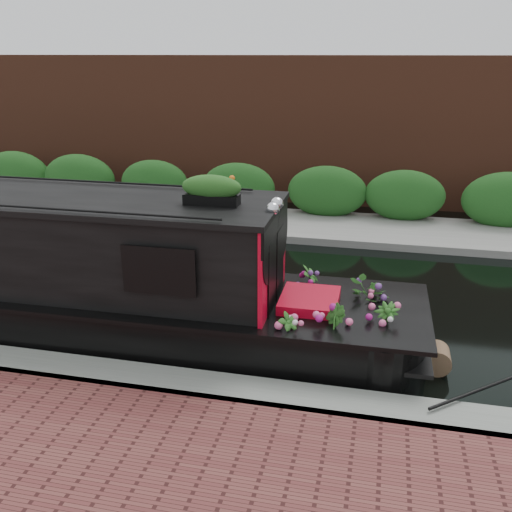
# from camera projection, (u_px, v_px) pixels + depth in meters

# --- Properties ---
(ground) EXTENTS (80.00, 80.00, 0.00)m
(ground) POSITION_uv_depth(u_px,v_px,m) (168.00, 288.00, 10.46)
(ground) COLOR black
(ground) RESTS_ON ground
(near_bank_coping) EXTENTS (40.00, 0.60, 0.50)m
(near_bank_coping) POSITION_uv_depth(u_px,v_px,m) (76.00, 384.00, 7.43)
(near_bank_coping) COLOR gray
(near_bank_coping) RESTS_ON ground
(far_bank_path) EXTENTS (40.00, 2.40, 0.34)m
(far_bank_path) POSITION_uv_depth(u_px,v_px,m) (229.00, 224.00, 14.31)
(far_bank_path) COLOR gray
(far_bank_path) RESTS_ON ground
(far_hedge) EXTENTS (40.00, 1.10, 2.80)m
(far_hedge) POSITION_uv_depth(u_px,v_px,m) (238.00, 215.00, 15.14)
(far_hedge) COLOR #1F521B
(far_hedge) RESTS_ON ground
(far_brick_wall) EXTENTS (40.00, 1.00, 8.00)m
(far_brick_wall) POSITION_uv_depth(u_px,v_px,m) (256.00, 196.00, 17.06)
(far_brick_wall) COLOR brown
(far_brick_wall) RESTS_ON ground
(narrowboat) EXTENTS (11.79, 2.19, 2.76)m
(narrowboat) POSITION_uv_depth(u_px,v_px,m) (17.00, 276.00, 8.78)
(narrowboat) COLOR black
(narrowboat) RESTS_ON ground
(rope_fender) EXTENTS (0.37, 0.39, 0.37)m
(rope_fender) POSITION_uv_depth(u_px,v_px,m) (437.00, 358.00, 7.68)
(rope_fender) COLOR brown
(rope_fender) RESTS_ON ground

